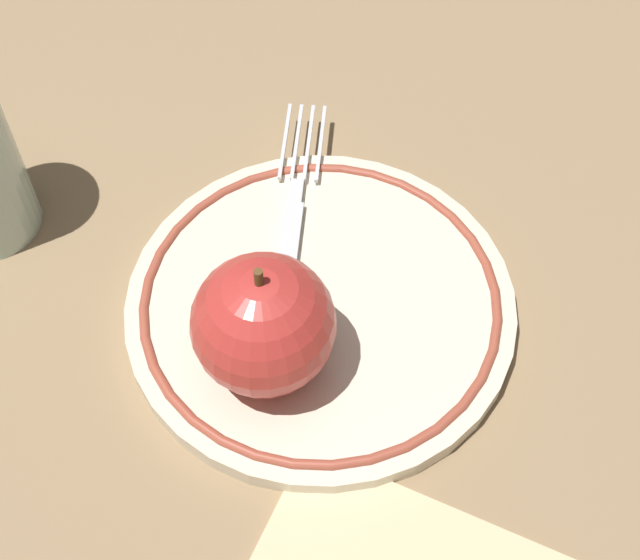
% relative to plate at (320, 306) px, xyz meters
% --- Properties ---
extents(ground_plane, '(2.00, 2.00, 0.00)m').
position_rel_plate_xyz_m(ground_plane, '(-0.00, 0.00, -0.01)').
color(ground_plane, '#937754').
extents(plate, '(0.23, 0.23, 0.02)m').
position_rel_plate_xyz_m(plate, '(0.00, 0.00, 0.00)').
color(plate, beige).
rests_on(plate, ground_plane).
extents(apple_red_whole, '(0.08, 0.08, 0.09)m').
position_rel_plate_xyz_m(apple_red_whole, '(0.02, -0.05, 0.05)').
color(apple_red_whole, red).
rests_on(apple_red_whole, plate).
extents(fork, '(0.16, 0.14, 0.00)m').
position_rel_plate_xyz_m(fork, '(-0.06, 0.02, 0.01)').
color(fork, silver).
rests_on(fork, plate).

